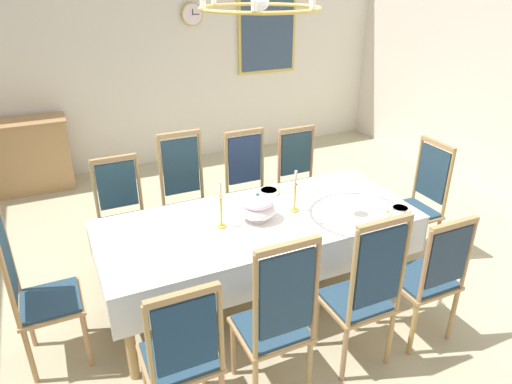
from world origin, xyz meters
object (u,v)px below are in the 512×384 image
object	(u,v)px
bowl_near_right	(269,191)
soup_tureen	(257,207)
chair_south_a	(182,354)
chair_north_c	(250,188)
chair_north_b	(186,197)
chair_north_d	(301,179)
chair_south_b	(276,320)
chair_south_d	(429,276)
dining_table	(259,227)
spoon_secondary	(279,189)
framed_painting	(267,34)
chair_south_c	(363,292)
bowl_far_left	(400,209)
chair_north_a	(123,215)
candlestick_east	(295,195)
sideboard	(9,158)
bowl_near_left	(380,215)
candlestick_west	(221,209)
chair_head_east	(418,201)
chandelier	(260,7)
chair_head_west	(36,291)
spoon_primary	(388,212)
mounted_clock	(192,14)

from	to	relation	value
bowl_near_right	soup_tureen	bearing A→B (deg)	-126.86
chair_south_a	chair_north_c	xyz separation A→B (m)	(1.25, 1.86, 0.02)
chair_north_b	chair_north_d	size ratio (longest dim) A/B	1.11
chair_south_b	bowl_near_right	size ratio (longest dim) A/B	6.97
chair_south_d	soup_tureen	world-z (taller)	chair_south_d
chair_south_b	bowl_near_right	world-z (taller)	chair_south_b
dining_table	soup_tureen	xyz separation A→B (m)	(-0.02, 0.00, 0.19)
spoon_secondary	framed_painting	size ratio (longest dim) A/B	0.16
chair_south_c	bowl_far_left	world-z (taller)	chair_south_c
spoon_secondary	chair_north_a	bearing A→B (deg)	157.89
candlestick_east	sideboard	bearing A→B (deg)	124.82
dining_table	sideboard	distance (m)	3.71
chair_north_d	bowl_near_left	size ratio (longest dim) A/B	7.67
chair_north_a	chair_south_c	size ratio (longest dim) A/B	0.88
bowl_near_right	chair_north_a	bearing A→B (deg)	155.49
chair_north_c	candlestick_west	bearing A→B (deg)	55.26
chair_head_east	bowl_far_left	size ratio (longest dim) A/B	7.67
chair_head_east	bowl_far_left	xyz separation A→B (m)	(-0.55, -0.35, 0.20)
sideboard	chandelier	bearing A→B (deg)	120.82
sideboard	bowl_near_right	bearing A→B (deg)	127.80
chair_north_c	chair_head_west	size ratio (longest dim) A/B	0.95
chair_north_d	sideboard	world-z (taller)	chair_north_d
chair_head_west	bowl_far_left	world-z (taller)	chair_head_west
spoon_primary	sideboard	distance (m)	4.57
chair_north_c	spoon_secondary	distance (m)	0.56
chair_south_c	chair_head_east	xyz separation A→B (m)	(1.32, 0.94, -0.02)
chair_head_west	bowl_near_left	world-z (taller)	chair_head_west
sideboard	chair_north_a	bearing A→B (deg)	113.53
chair_north_b	spoon_secondary	xyz separation A→B (m)	(0.71, -0.52, 0.17)
bowl_near_left	chair_north_b	bearing A→B (deg)	132.72
mounted_clock	chair_head_east	bearing A→B (deg)	-73.14
chair_south_a	framed_painting	distance (m)	5.23
chair_south_c	spoon_secondary	xyz separation A→B (m)	(0.06, 1.35, 0.17)
dining_table	chandelier	distance (m)	1.63
chair_south_d	chair_north_d	size ratio (longest dim) A/B	0.98
chair_head_east	mounted_clock	bearing A→B (deg)	16.86
candlestick_east	mounted_clock	bearing A→B (deg)	85.07
candlestick_east	dining_table	bearing A→B (deg)	180.00
candlestick_east	spoon_primary	xyz separation A→B (m)	(0.68, -0.34, -0.14)
mounted_clock	spoon_secondary	bearing A→B (deg)	-94.20
chandelier	soup_tureen	bearing A→B (deg)	180.00
chair_north_a	candlestick_west	world-z (taller)	candlestick_west
chair_north_b	candlestick_east	size ratio (longest dim) A/B	3.41
chair_south_a	chair_south_b	size ratio (longest dim) A/B	0.89
chair_head_west	candlestick_west	size ratio (longest dim) A/B	3.17
chair_south_a	chair_north_b	size ratio (longest dim) A/B	0.90
chair_north_c	framed_painting	xyz separation A→B (m)	(1.40, 2.51, 1.12)
chair_north_d	candlestick_east	bearing A→B (deg)	57.20
candlestick_east	chair_north_d	bearing A→B (deg)	57.20
chair_north_b	chair_south_c	distance (m)	1.98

